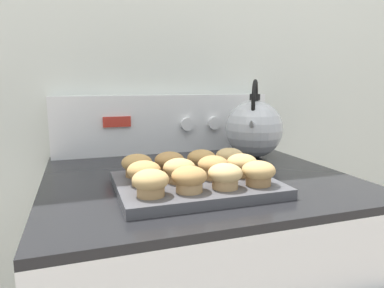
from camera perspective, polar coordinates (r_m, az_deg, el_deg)
The scene contains 16 objects.
wall_back at distance 1.24m, azimuth -5.19°, elevation 11.77°, with size 8.00×0.05×2.40m.
control_panel at distance 1.20m, azimuth -4.38°, elevation 3.40°, with size 0.75×0.07×0.20m.
muffin_pan at distance 0.78m, azimuth 0.56°, elevation -6.77°, with size 0.35×0.27×0.02m.
muffin_r0_c0 at distance 0.67m, azimuth -6.91°, elevation -6.36°, with size 0.07×0.07×0.05m.
muffin_r0_c1 at distance 0.69m, azimuth -0.47°, elevation -5.78°, with size 0.07×0.07×0.05m.
muffin_r0_c2 at distance 0.72m, azimuth 5.55°, elevation -5.24°, with size 0.07×0.07×0.05m.
muffin_r0_c3 at distance 0.75m, azimuth 11.03°, elevation -4.70°, with size 0.07×0.07×0.05m.
muffin_r1_c0 at distance 0.74m, azimuth -8.00°, elevation -4.73°, with size 0.07×0.07×0.05m.
muffin_r1_c1 at distance 0.76m, azimuth -2.12°, elevation -4.32°, with size 0.07×0.07×0.05m.
muffin_r1_c2 at distance 0.79m, azimuth 3.32°, elevation -3.82°, with size 0.07×0.07×0.05m.
muffin_r1_c3 at distance 0.82m, azimuth 8.32°, elevation -3.40°, with size 0.07×0.07×0.05m.
muffin_r2_c0 at distance 0.81m, azimuth -9.16°, elevation -3.43°, with size 0.07×0.07×0.05m.
muffin_r2_c1 at distance 0.83m, azimuth -3.78°, elevation -3.03°, with size 0.07×0.07×0.05m.
muffin_r2_c2 at distance 0.86m, azimuth 1.45°, elevation -2.64°, with size 0.07×0.07×0.05m.
muffin_r2_c3 at distance 0.88m, azimuth 6.29°, elevation -2.30°, with size 0.07×0.07×0.05m.
tea_kettle at distance 1.12m, azimuth 10.27°, elevation 2.66°, with size 0.18×0.21×0.25m.
Camera 1 is at (-0.29, -0.46, 1.16)m, focal length 32.00 mm.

